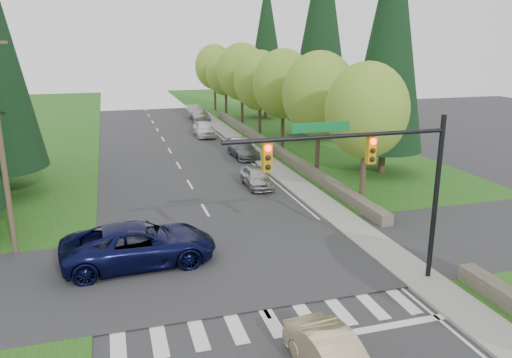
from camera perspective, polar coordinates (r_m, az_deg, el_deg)
name	(u,v)px	position (r m, az deg, el deg)	size (l,w,h in m)	color
grass_east	(369,174)	(37.39, 12.75, 0.62)	(14.00, 110.00, 0.06)	#274612
cross_street	(238,264)	(22.18, -2.11, -9.74)	(120.00, 8.00, 0.10)	#28282B
sidewalk_east	(281,172)	(36.69, 2.87, 0.76)	(1.80, 80.00, 0.13)	gray
curb_east	(270,173)	(36.42, 1.61, 0.66)	(0.20, 80.00, 0.13)	gray
stone_wall_north	(269,146)	(44.52, 1.54, 3.83)	(0.70, 40.00, 0.70)	#4C4438
traffic_signal	(374,166)	(18.98, 13.34, 1.42)	(8.70, 0.37, 6.80)	black
utility_pole	(1,144)	(24.27, -27.15, 3.56)	(1.60, 0.24, 10.00)	#473828
decid_tree_0	(367,110)	(29.34, 12.54, 7.65)	(4.80, 4.80, 8.37)	#38281C
decid_tree_1	(319,94)	(35.59, 7.24, 9.59)	(5.20, 5.20, 8.80)	#38281C
decid_tree_2	(283,84)	(41.99, 3.12, 10.79)	(5.00, 5.00, 8.82)	#38281C
decid_tree_3	(260,81)	(48.67, 0.42, 11.18)	(5.00, 5.00, 8.55)	#38281C
decid_tree_4	(242,72)	(55.38, -1.63, 12.14)	(5.40, 5.40, 9.18)	#38281C
decid_tree_5	(226,73)	(62.15, -3.50, 12.02)	(4.80, 4.80, 8.30)	#38281C
decid_tree_6	(214,67)	(68.98, -4.78, 12.64)	(5.20, 5.20, 8.86)	#38281C
conifer_e_a	(391,35)	(36.67, 15.12, 15.62)	(5.44, 5.44, 17.80)	#38281C
conifer_e_b	(322,25)	(49.60, 7.51, 17.07)	(6.12, 6.12, 19.80)	#38281C
conifer_e_c	(266,41)	(62.35, 1.21, 15.52)	(5.10, 5.10, 16.80)	#38281C
sedan_champagne	(334,357)	(15.50, 8.86, -19.45)	(1.39, 3.97, 1.31)	beige
suv_navy	(140,245)	(22.43, -13.16, -7.30)	(3.04, 6.60, 1.83)	#0A0D36
parked_car_a	(257,177)	(33.17, 0.06, 0.23)	(1.57, 3.91, 1.33)	#A9A9AE
parked_car_b	(243,149)	(41.55, -1.46, 3.41)	(1.86, 4.57, 1.33)	slate
parked_car_c	(240,147)	(42.70, -1.88, 3.73)	(1.39, 3.98, 1.31)	#B8B9BD
parked_car_d	(204,129)	(50.88, -5.96, 5.74)	(1.83, 4.54, 1.55)	silver
parked_car_e	(199,114)	(61.34, -6.51, 7.40)	(2.07, 5.08, 1.47)	#AFAFB4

